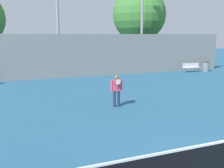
% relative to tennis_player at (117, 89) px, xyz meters
% --- Properties ---
extents(tennis_player, '(0.59, 0.43, 1.58)m').
position_rel_tennis_player_xyz_m(tennis_player, '(0.00, 0.00, 0.00)').
color(tennis_player, '#282D47').
rests_on(tennis_player, ground_plane).
extents(bench_courtside_near, '(1.86, 0.40, 0.86)m').
position_rel_tennis_player_xyz_m(bench_courtside_near, '(11.48, 8.81, -0.36)').
color(bench_courtside_near, silver).
rests_on(bench_courtside_near, ground_plane).
extents(light_pole_near_left, '(0.90, 0.60, 9.74)m').
position_rel_tennis_player_xyz_m(light_pole_near_left, '(6.81, 10.27, 5.04)').
color(light_pole_near_left, '#939399').
rests_on(light_pole_near_left, ground_plane).
extents(trash_bin, '(0.65, 0.65, 0.94)m').
position_rel_tennis_player_xyz_m(trash_bin, '(13.19, 8.73, -0.43)').
color(trash_bin, gray).
rests_on(trash_bin, ground_plane).
extents(back_fence, '(29.52, 0.06, 3.59)m').
position_rel_tennis_player_xyz_m(back_fence, '(0.48, 9.83, 0.90)').
color(back_fence, gray).
rests_on(back_fence, ground_plane).
extents(tree_green_broad, '(5.94, 5.94, 8.71)m').
position_rel_tennis_player_xyz_m(tree_green_broad, '(9.05, 15.16, 4.83)').
color(tree_green_broad, brown).
rests_on(tree_green_broad, ground_plane).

